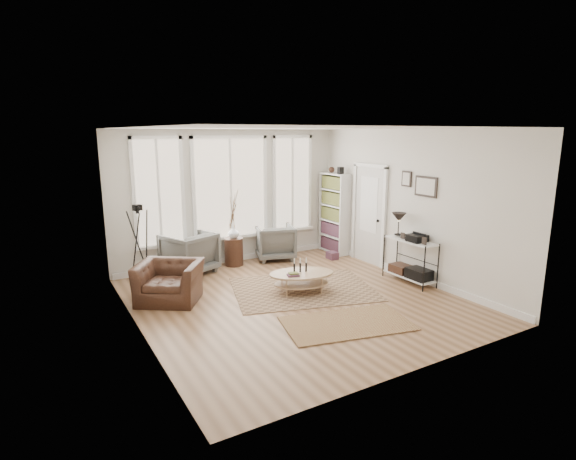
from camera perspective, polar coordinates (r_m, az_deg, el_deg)
room at (r=7.50m, az=1.03°, el=1.48°), size 5.50×5.54×2.90m
bay_window at (r=9.83m, az=-7.28°, el=5.05°), size 4.14×0.12×2.24m
door at (r=9.93m, az=10.26°, el=2.19°), size 0.09×1.06×2.22m
bookcase at (r=10.70m, az=5.95°, el=2.14°), size 0.31×0.85×2.06m
low_shelf at (r=8.91m, az=15.21°, el=-3.25°), size 0.38×1.08×1.30m
wall_art at (r=8.81m, az=16.49°, el=5.57°), size 0.04×0.88×0.44m
rug_main at (r=8.35m, az=1.94°, el=-7.49°), size 2.94×2.52×0.01m
rug_runner at (r=6.98m, az=7.49°, el=-11.66°), size 2.09×1.46×0.01m
coffee_table at (r=8.12m, az=1.69°, el=-5.99°), size 1.32×1.03×0.53m
armchair_left at (r=9.40m, az=-12.46°, el=-2.85°), size 1.19×1.20×0.85m
armchair_right at (r=10.21m, az=-1.72°, el=-1.52°), size 1.05×1.07×0.78m
side_table at (r=9.69m, az=-6.97°, el=0.17°), size 0.40×0.40×1.69m
vase at (r=9.71m, az=-6.93°, el=-0.30°), size 0.26×0.26×0.25m
accent_chair at (r=7.97m, az=-14.83°, el=-6.38°), size 1.37×1.33×0.67m
tripod_camera at (r=8.86m, az=-18.25°, el=-2.22°), size 0.54×0.54×1.53m
book_stack_near at (r=10.31m, az=5.65°, el=-3.24°), size 0.21×0.26×0.16m
book_stack_far at (r=10.29m, az=5.72°, el=-3.34°), size 0.20×0.24×0.14m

